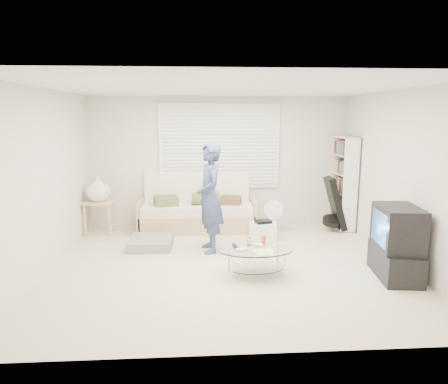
{
  "coord_description": "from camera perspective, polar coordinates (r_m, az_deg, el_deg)",
  "views": [
    {
      "loc": [
        -0.4,
        -5.51,
        2.12
      ],
      "look_at": [
        -0.03,
        0.3,
        1.01
      ],
      "focal_mm": 32.0,
      "sensor_mm": 36.0,
      "label": 1
    }
  ],
  "objects": [
    {
      "name": "bookshelf",
      "position": [
        7.88,
        16.66,
        1.24
      ],
      "size": [
        0.28,
        0.74,
        1.76
      ],
      "color": "white",
      "rests_on": "ground"
    },
    {
      "name": "coffee_table",
      "position": [
        5.44,
        4.56,
        -8.81
      ],
      "size": [
        1.02,
        0.66,
        0.49
      ],
      "color": "silver",
      "rests_on": "ground"
    },
    {
      "name": "ground",
      "position": [
        5.91,
        0.53,
        -10.25
      ],
      "size": [
        5.0,
        5.0,
        0.0
      ],
      "primitive_type": "plane",
      "color": "#B9AA90",
      "rests_on": "ground"
    },
    {
      "name": "standing_person",
      "position": [
        6.25,
        -2.05,
        -0.83
      ],
      "size": [
        0.53,
        0.7,
        1.73
      ],
      "primitive_type": "imported",
      "rotation": [
        0.0,
        0.0,
        -1.38
      ],
      "color": "navy",
      "rests_on": "ground"
    },
    {
      "name": "room_shell",
      "position": [
        6.02,
        0.23,
        6.08
      ],
      "size": [
        5.02,
        4.52,
        2.51
      ],
      "color": "silver",
      "rests_on": "ground"
    },
    {
      "name": "storage_bin",
      "position": [
        7.07,
        5.6,
        -5.47
      ],
      "size": [
        0.52,
        0.41,
        0.33
      ],
      "color": "white",
      "rests_on": "ground"
    },
    {
      "name": "grey_floor_pillow",
      "position": [
        6.72,
        -10.41,
        -7.12
      ],
      "size": [
        0.71,
        0.71,
        0.16
      ],
      "primitive_type": "cube",
      "rotation": [
        0.0,
        0.0,
        -0.03
      ],
      "color": "slate",
      "rests_on": "ground"
    },
    {
      "name": "side_table",
      "position": [
        7.53,
        -17.53,
        0.15
      ],
      "size": [
        0.54,
        0.44,
        1.08
      ],
      "color": "tan",
      "rests_on": "ground"
    },
    {
      "name": "tv_unit",
      "position": [
        5.79,
        23.41,
        -6.73
      ],
      "size": [
        0.58,
        0.94,
        0.97
      ],
      "color": "black",
      "rests_on": "ground"
    },
    {
      "name": "guitar_case",
      "position": [
        7.7,
        15.52,
        -2.16
      ],
      "size": [
        0.42,
        0.38,
        1.0
      ],
      "color": "black",
      "rests_on": "ground"
    },
    {
      "name": "futon_sofa",
      "position": [
        7.59,
        -3.82,
        -2.77
      ],
      "size": [
        2.17,
        0.87,
        1.06
      ],
      "color": "tan",
      "rests_on": "ground"
    },
    {
      "name": "window_blinds",
      "position": [
        7.74,
        -0.63,
        6.53
      ],
      "size": [
        2.32,
        0.08,
        1.62
      ],
      "color": "silver",
      "rests_on": "ground"
    },
    {
      "name": "floor_fan",
      "position": [
        7.46,
        7.0,
        -3.0
      ],
      "size": [
        0.38,
        0.25,
        0.61
      ],
      "color": "white",
      "rests_on": "ground"
    }
  ]
}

